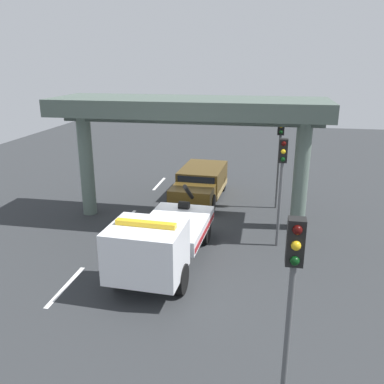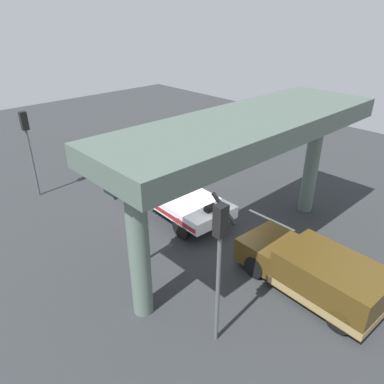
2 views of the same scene
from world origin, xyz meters
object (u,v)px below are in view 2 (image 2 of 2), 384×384
traffic_light_far (124,196)px  traffic_light_mid (27,136)px  traffic_light_near (219,247)px  tow_truck_white (164,185)px  towed_van_green (316,273)px

traffic_light_far → traffic_light_mid: 8.50m
traffic_light_near → tow_truck_white: bearing=-28.8°
tow_truck_white → traffic_light_mid: size_ratio=1.62×
towed_van_green → traffic_light_far: traffic_light_far is taller
towed_van_green → traffic_light_near: 4.87m
traffic_light_mid → towed_van_green: bearing=-163.9°
traffic_light_near → traffic_light_far: (4.50, 0.00, -0.19)m
traffic_light_far → traffic_light_mid: traffic_light_mid is taller
tow_truck_white → traffic_light_near: bearing=151.2°
tow_truck_white → traffic_light_mid: (5.60, 4.07, 2.07)m
traffic_light_near → towed_van_green: bearing=-102.8°
tow_truck_white → traffic_light_far: traffic_light_far is taller
towed_van_green → traffic_light_near: size_ratio=1.14×
tow_truck_white → traffic_light_mid: 7.22m
traffic_light_near → traffic_light_mid: 13.00m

